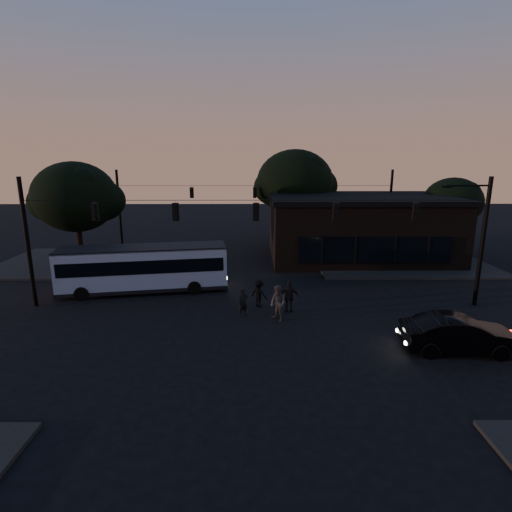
{
  "coord_description": "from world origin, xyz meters",
  "views": [
    {
      "loc": [
        -0.16,
        -18.3,
        8.38
      ],
      "look_at": [
        0.0,
        4.0,
        3.0
      ],
      "focal_mm": 28.0,
      "sensor_mm": 36.0,
      "label": 1
    }
  ],
  "objects_px": {
    "pedestrian_a": "(243,302)",
    "pedestrian_b": "(278,303)",
    "building": "(358,227)",
    "pedestrian_d": "(259,294)",
    "bus": "(144,266)",
    "car": "(460,334)",
    "pedestrian_c": "(289,297)"
  },
  "relations": [
    {
      "from": "building",
      "to": "car",
      "type": "xyz_separation_m",
      "value": [
        0.04,
        -17.91,
        -1.88
      ]
    },
    {
      "from": "pedestrian_a",
      "to": "pedestrian_c",
      "type": "bearing_deg",
      "value": -15.41
    },
    {
      "from": "bus",
      "to": "pedestrian_c",
      "type": "distance_m",
      "value": 9.89
    },
    {
      "from": "pedestrian_a",
      "to": "pedestrian_b",
      "type": "distance_m",
      "value": 1.99
    },
    {
      "from": "building",
      "to": "pedestrian_b",
      "type": "xyz_separation_m",
      "value": [
        -7.85,
        -14.28,
        -1.74
      ]
    },
    {
      "from": "bus",
      "to": "pedestrian_a",
      "type": "height_order",
      "value": "bus"
    },
    {
      "from": "building",
      "to": "pedestrian_a",
      "type": "xyz_separation_m",
      "value": [
        -9.72,
        -13.64,
        -1.92
      ]
    },
    {
      "from": "bus",
      "to": "pedestrian_c",
      "type": "relative_size",
      "value": 5.83
    },
    {
      "from": "pedestrian_a",
      "to": "pedestrian_c",
      "type": "distance_m",
      "value": 2.65
    },
    {
      "from": "building",
      "to": "pedestrian_b",
      "type": "height_order",
      "value": "building"
    },
    {
      "from": "bus",
      "to": "pedestrian_b",
      "type": "relative_size",
      "value": 5.63
    },
    {
      "from": "pedestrian_a",
      "to": "pedestrian_c",
      "type": "xyz_separation_m",
      "value": [
        2.59,
        0.53,
        0.14
      ]
    },
    {
      "from": "car",
      "to": "pedestrian_b",
      "type": "bearing_deg",
      "value": 69.06
    },
    {
      "from": "building",
      "to": "pedestrian_d",
      "type": "distance_m",
      "value": 15.19
    },
    {
      "from": "pedestrian_c",
      "to": "pedestrian_d",
      "type": "relative_size",
      "value": 1.16
    },
    {
      "from": "pedestrian_b",
      "to": "pedestrian_c",
      "type": "height_order",
      "value": "pedestrian_b"
    },
    {
      "from": "building",
      "to": "bus",
      "type": "relative_size",
      "value": 1.42
    },
    {
      "from": "building",
      "to": "pedestrian_a",
      "type": "distance_m",
      "value": 16.86
    },
    {
      "from": "car",
      "to": "pedestrian_c",
      "type": "relative_size",
      "value": 2.69
    },
    {
      "from": "pedestrian_b",
      "to": "car",
      "type": "bearing_deg",
      "value": 28.42
    },
    {
      "from": "pedestrian_c",
      "to": "building",
      "type": "bearing_deg",
      "value": -111.79
    },
    {
      "from": "car",
      "to": "pedestrian_a",
      "type": "relative_size",
      "value": 3.17
    },
    {
      "from": "building",
      "to": "car",
      "type": "height_order",
      "value": "building"
    },
    {
      "from": "pedestrian_b",
      "to": "building",
      "type": "bearing_deg",
      "value": 114.33
    },
    {
      "from": "building",
      "to": "bus",
      "type": "height_order",
      "value": "building"
    },
    {
      "from": "building",
      "to": "pedestrian_a",
      "type": "height_order",
      "value": "building"
    },
    {
      "from": "pedestrian_a",
      "to": "pedestrian_b",
      "type": "bearing_deg",
      "value": -45.74
    },
    {
      "from": "pedestrian_a",
      "to": "pedestrian_c",
      "type": "relative_size",
      "value": 0.85
    },
    {
      "from": "pedestrian_d",
      "to": "pedestrian_a",
      "type": "bearing_deg",
      "value": 91.38
    },
    {
      "from": "bus",
      "to": "car",
      "type": "bearing_deg",
      "value": -37.48
    },
    {
      "from": "bus",
      "to": "pedestrian_b",
      "type": "height_order",
      "value": "bus"
    },
    {
      "from": "pedestrian_c",
      "to": "pedestrian_a",
      "type": "bearing_deg",
      "value": 18.37
    }
  ]
}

